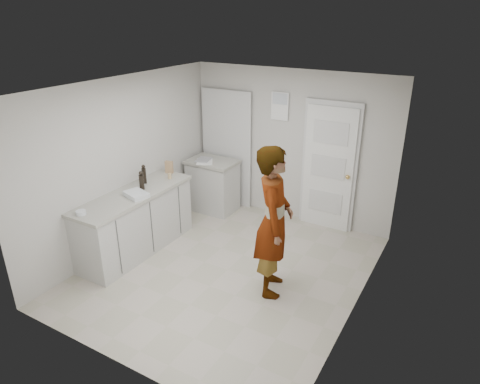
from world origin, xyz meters
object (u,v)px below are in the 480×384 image
Objects in this scene: egg_bowl at (81,213)px; spice_jar at (170,176)px; cake_mix_box at (169,167)px; person at (274,222)px; baking_dish at (136,194)px; oil_cruet_a at (141,181)px; oil_cruet_b at (144,174)px.

spice_jar is at bearing 83.02° from egg_bowl.
cake_mix_box is 1.75m from egg_bowl.
baking_dish is at bearing 72.88° from person.
egg_bowl is (-0.12, -1.01, -0.11)m from oil_cruet_a.
oil_cruet_a is 0.24m from oil_cruet_b.
baking_dish is at bearing -88.18° from spice_jar.
egg_bowl is at bearing 90.96° from person.
oil_cruet_b is (-0.05, -0.53, 0.04)m from cake_mix_box.
baking_dish reaches higher than egg_bowl.
oil_cruet_b reaches higher than spice_jar.
oil_cruet_a reaches higher than baking_dish.
spice_jar is 0.41m from oil_cruet_b.
oil_cruet_a is 1.03m from egg_bowl.
baking_dish is at bearing -66.74° from oil_cruet_a.
oil_cruet_a reaches higher than egg_bowl.
egg_bowl is at bearing -89.17° from oil_cruet_b.
spice_jar is 0.55m from oil_cruet_a.
egg_bowl is (-2.25, -0.97, -0.01)m from person.
spice_jar is 0.30× the size of oil_cruet_a.
oil_cruet_a is (-0.07, -0.54, 0.09)m from spice_jar.
oil_cruet_b is (-0.21, -0.34, 0.10)m from spice_jar.
baking_dish is 3.05× the size of egg_bowl.
person is at bearing 23.41° from egg_bowl.
cake_mix_box reaches higher than spice_jar.
oil_cruet_b is 0.51m from baking_dish.
baking_dish is 0.81m from egg_bowl.
spice_jar is 0.65× the size of egg_bowl.
oil_cruet_a is (-2.13, 0.04, 0.10)m from person.
egg_bowl is at bearing -105.33° from baking_dish.
person is 4.84× the size of baking_dish.
egg_bowl is (-0.19, -1.55, -0.02)m from spice_jar.
person is 22.85× the size of spice_jar.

